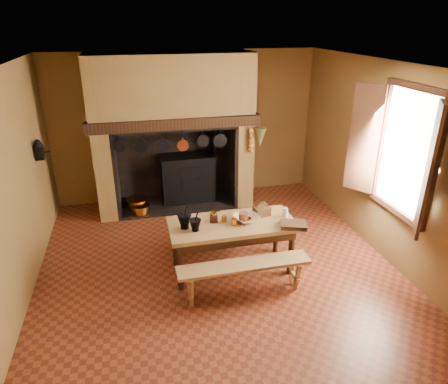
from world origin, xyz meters
The scene contains 28 objects.
floor centered at (0.00, 0.00, 0.00)m, with size 5.50×5.50×0.00m, color brown.
ceiling centered at (0.00, 0.00, 2.80)m, with size 5.50×5.50×0.00m, color silver.
back_wall centered at (0.00, 2.75, 1.40)m, with size 5.00×0.02×2.80m, color olive.
wall_left centered at (-2.50, 0.00, 1.40)m, with size 0.02×5.50×2.80m, color olive.
wall_right centered at (2.50, 0.00, 1.40)m, with size 0.02×5.50×2.80m, color olive.
wall_front centered at (0.00, -2.75, 1.40)m, with size 5.00×0.02×2.80m, color olive.
chimney_breast centered at (-0.30, 2.31, 1.81)m, with size 2.95×0.96×2.80m.
iron_range centered at (-0.04, 2.45, 0.48)m, with size 1.12×0.55×1.60m.
hearth_pans centered at (-1.05, 2.22, 0.09)m, with size 0.51×0.62×0.20m.
hanging_pans centered at (-0.34, 1.81, 1.36)m, with size 1.92×0.29×0.27m.
onion_string centered at (1.00, 1.79, 1.33)m, with size 0.12×0.10×0.46m, color #AD5B1F, non-canonical shape.
herb_bunch centered at (1.18, 1.79, 1.38)m, with size 0.20×0.20×0.35m, color brown.
window centered at (2.35, -0.40, 1.70)m, with size 0.39×1.75×1.76m.
wall_coffee_mill centered at (-2.42, 1.55, 1.52)m, with size 0.23×0.16×0.31m.
work_table centered at (0.19, -0.04, 0.63)m, with size 1.73×0.77×0.75m.
bench_front centered at (0.19, -0.65, 0.36)m, with size 1.71×0.30×0.48m.
bench_back centered at (0.19, 0.58, 0.33)m, with size 1.55×0.27×0.44m.
mortar_large centered at (-0.46, -0.04, 0.86)m, with size 0.19×0.19×0.33m.
mortar_small centered at (-0.34, -0.14, 0.84)m, with size 0.16×0.16×0.27m.
coffee_grinder centered at (-0.05, 0.05, 0.81)m, with size 0.15×0.13×0.16m.
brass_mug_a centered at (0.20, -0.12, 0.80)m, with size 0.08×0.08×0.09m, color #B8732A.
brass_mug_b centered at (0.09, 0.01, 0.79)m, with size 0.07×0.07×0.08m, color #B8732A.
mixing_bowl centered at (0.39, -0.04, 0.79)m, with size 0.34×0.34×0.08m, color beige.
stoneware_crock centered at (0.33, -0.10, 0.83)m, with size 0.13×0.13×0.16m, color brown.
glass_jar centered at (0.96, -0.04, 0.82)m, with size 0.08×0.08×0.13m, color beige.
wicker_basket centered at (0.65, 0.08, 0.82)m, with size 0.24×0.19×0.21m.
wooden_tray centered at (0.96, -0.35, 0.78)m, with size 0.34×0.25×0.06m, color #3B2013.
brass_cup centered at (0.38, -0.13, 0.80)m, with size 0.12×0.12×0.09m, color #B8732A.
Camera 1 is at (-1.04, -4.71, 3.32)m, focal length 32.00 mm.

